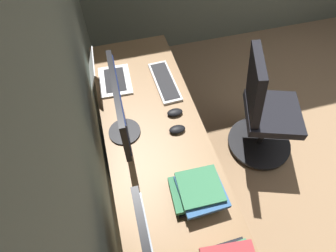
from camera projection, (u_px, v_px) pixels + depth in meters
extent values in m
cube|color=slate|center=(71.00, 140.00, 1.02)|extent=(4.73, 0.10, 2.60)
cube|color=#936D47|center=(160.00, 151.00, 1.68)|extent=(2.19, 0.63, 0.03)
cylinder|color=silver|center=(160.00, 74.00, 2.60)|extent=(0.05, 0.05, 0.70)
cylinder|color=silver|center=(106.00, 84.00, 2.52)|extent=(0.05, 0.05, 0.70)
cube|color=#936D47|center=(153.00, 162.00, 2.05)|extent=(0.40, 0.50, 0.69)
cube|color=silver|center=(185.00, 154.00, 2.09)|extent=(0.37, 0.01, 0.61)
cylinder|color=black|center=(125.00, 132.00, 1.74)|extent=(0.20, 0.20, 0.01)
cylinder|color=black|center=(123.00, 126.00, 1.69)|extent=(0.04, 0.04, 0.10)
cube|color=black|center=(119.00, 105.00, 1.53)|extent=(0.56, 0.05, 0.31)
cube|color=#19234C|center=(122.00, 104.00, 1.53)|extent=(0.52, 0.02, 0.27)
cube|color=white|center=(115.00, 81.00, 2.00)|extent=(0.32, 0.24, 0.01)
cube|color=#262628|center=(115.00, 80.00, 2.00)|extent=(0.25, 0.16, 0.00)
cube|color=white|center=(91.00, 72.00, 1.90)|extent=(0.31, 0.09, 0.20)
cube|color=navy|center=(91.00, 72.00, 1.90)|extent=(0.28, 0.07, 0.17)
cube|color=silver|center=(165.00, 82.00, 2.00)|extent=(0.42, 0.15, 0.02)
cube|color=#2D2D30|center=(165.00, 80.00, 1.99)|extent=(0.38, 0.12, 0.00)
ellipsoid|color=black|center=(175.00, 112.00, 1.82)|extent=(0.06, 0.10, 0.03)
ellipsoid|color=black|center=(177.00, 129.00, 1.73)|extent=(0.06, 0.10, 0.03)
cube|color=black|center=(198.00, 195.00, 1.48)|extent=(0.18, 0.27, 0.02)
cube|color=#3D8456|center=(195.00, 191.00, 1.47)|extent=(0.22, 0.27, 0.03)
cube|color=#38669E|center=(202.00, 192.00, 1.43)|extent=(0.24, 0.24, 0.03)
cube|color=#3D8456|center=(200.00, 187.00, 1.42)|extent=(0.22, 0.23, 0.02)
cube|color=black|center=(273.00, 113.00, 2.18)|extent=(0.55, 0.54, 0.07)
cube|color=black|center=(255.00, 87.00, 1.96)|extent=(0.42, 0.25, 0.50)
cylinder|color=black|center=(265.00, 129.00, 2.35)|extent=(0.05, 0.05, 0.37)
cylinder|color=black|center=(259.00, 142.00, 2.52)|extent=(0.56, 0.56, 0.03)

